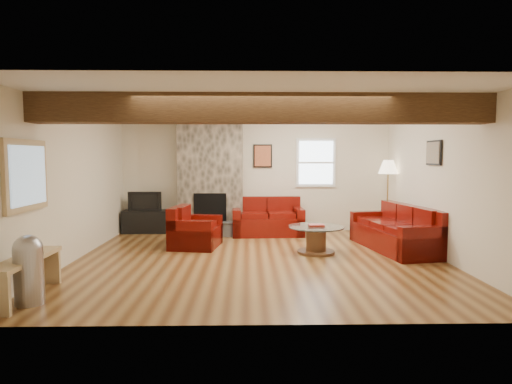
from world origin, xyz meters
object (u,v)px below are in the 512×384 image
(sofa_three, at_px, (395,228))
(coffee_table, at_px, (316,240))
(tv_cabinet, at_px, (146,221))
(floor_lamp, at_px, (388,171))
(television, at_px, (145,201))
(loveseat, at_px, (267,216))
(armchair_red, at_px, (196,227))

(sofa_three, relative_size, coffee_table, 2.12)
(tv_cabinet, relative_size, floor_lamp, 0.62)
(television, height_order, floor_lamp, floor_lamp)
(loveseat, bearing_deg, floor_lamp, -4.39)
(sofa_three, xyz_separation_m, tv_cabinet, (-4.93, 1.82, -0.15))
(sofa_three, relative_size, tv_cabinet, 2.06)
(floor_lamp, bearing_deg, television, 175.59)
(loveseat, xyz_separation_m, armchair_red, (-1.40, -1.23, -0.02))
(sofa_three, distance_m, floor_lamp, 1.75)
(armchair_red, relative_size, floor_lamp, 0.58)
(coffee_table, bearing_deg, sofa_three, 10.27)
(coffee_table, height_order, tv_cabinet, coffee_table)
(armchair_red, bearing_deg, coffee_table, -95.68)
(television, bearing_deg, sofa_three, -20.29)
(loveseat, height_order, tv_cabinet, loveseat)
(coffee_table, distance_m, television, 4.07)
(coffee_table, height_order, floor_lamp, floor_lamp)
(sofa_three, bearing_deg, coffee_table, -89.15)
(television, xyz_separation_m, floor_lamp, (5.25, -0.40, 0.67))
(armchair_red, height_order, tv_cabinet, armchair_red)
(sofa_three, relative_size, floor_lamp, 1.28)
(loveseat, bearing_deg, television, 171.59)
(armchair_red, relative_size, tv_cabinet, 0.94)
(floor_lamp, bearing_deg, sofa_three, -102.72)
(loveseat, relative_size, television, 2.07)
(armchair_red, height_order, coffee_table, armchair_red)
(armchair_red, height_order, floor_lamp, floor_lamp)
(armchair_red, distance_m, television, 2.03)
(sofa_three, distance_m, television, 5.27)
(tv_cabinet, xyz_separation_m, television, (0.00, 0.00, 0.46))
(loveseat, distance_m, coffee_table, 1.95)
(loveseat, bearing_deg, sofa_three, -36.23)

